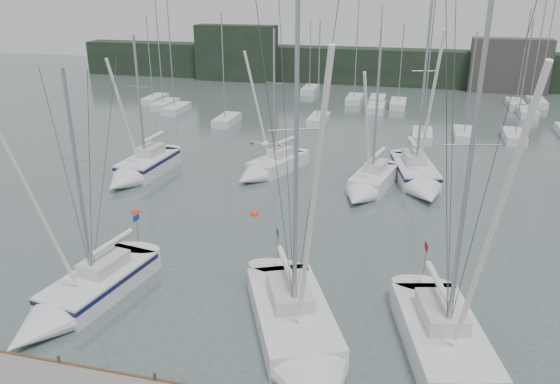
{
  "coord_description": "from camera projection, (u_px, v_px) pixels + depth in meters",
  "views": [
    {
      "loc": [
        6.36,
        -18.56,
        14.04
      ],
      "look_at": [
        0.45,
        5.0,
        4.6
      ],
      "focal_mm": 35.0,
      "sensor_mm": 36.0,
      "label": 1
    }
  ],
  "objects": [
    {
      "name": "sailboat_mid_a",
      "position": [
        139.0,
        170.0,
        41.35
      ],
      "size": [
        3.11,
        8.3,
        11.27
      ],
      "rotation": [
        0.0,
        0.0,
        -0.06
      ],
      "color": "silver",
      "rests_on": "ground"
    },
    {
      "name": "sailboat_mid_d",
      "position": [
        419.0,
        179.0,
        39.58
      ],
      "size": [
        4.51,
        9.19,
        13.67
      ],
      "rotation": [
        0.0,
        0.0,
        0.22
      ],
      "color": "silver",
      "rests_on": "ground"
    },
    {
      "name": "sailboat_near_left",
      "position": [
        76.0,
        300.0,
        24.71
      ],
      "size": [
        3.89,
        8.94,
        11.64
      ],
      "rotation": [
        0.0,
        0.0,
        -0.16
      ],
      "color": "silver",
      "rests_on": "ground"
    },
    {
      "name": "sailboat_mid_b",
      "position": [
        267.0,
        169.0,
        41.94
      ],
      "size": [
        4.81,
        7.6,
        11.57
      ],
      "rotation": [
        0.0,
        0.0,
        -0.38
      ],
      "color": "silver",
      "rests_on": "ground"
    },
    {
      "name": "far_building_left",
      "position": [
        236.0,
        53.0,
        80.63
      ],
      "size": [
        12.0,
        3.0,
        8.0
      ],
      "primitive_type": "cube",
      "color": "black",
      "rests_on": "ground"
    },
    {
      "name": "buoy_c",
      "position": [
        136.0,
        213.0,
        35.31
      ],
      "size": [
        0.53,
        0.53,
        0.53
      ],
      "primitive_type": "sphere",
      "color": "#FC3616",
      "rests_on": "ground"
    },
    {
      "name": "sailboat_near_center",
      "position": [
        303.0,
        348.0,
        21.49
      ],
      "size": [
        6.77,
        10.17,
        15.24
      ],
      "rotation": [
        0.0,
        0.0,
        0.42
      ],
      "color": "silver",
      "rests_on": "ground"
    },
    {
      "name": "buoy_a",
      "position": [
        254.0,
        214.0,
        35.1
      ],
      "size": [
        0.56,
        0.56,
        0.56
      ],
      "primitive_type": "sphere",
      "color": "#FC3616",
      "rests_on": "ground"
    },
    {
      "name": "sailboat_mid_c",
      "position": [
        368.0,
        186.0,
        38.4
      ],
      "size": [
        3.74,
        7.62,
        10.66
      ],
      "rotation": [
        0.0,
        0.0,
        -0.21
      ],
      "color": "silver",
      "rests_on": "ground"
    },
    {
      "name": "sailboat_near_right",
      "position": [
        457.0,
        372.0,
        20.11
      ],
      "size": [
        5.12,
        9.98,
        14.94
      ],
      "rotation": [
        0.0,
        0.0,
        0.24
      ],
      "color": "silver",
      "rests_on": "ground"
    },
    {
      "name": "far_building_right",
      "position": [
        509.0,
        66.0,
        72.2
      ],
      "size": [
        10.0,
        3.0,
        7.0
      ],
      "primitive_type": "cube",
      "color": "#3D3B38",
      "rests_on": "ground"
    },
    {
      "name": "seagull",
      "position": [
        265.0,
        144.0,
        21.2
      ],
      "size": [
        1.1,
        0.49,
        0.22
      ],
      "rotation": [
        0.0,
        0.0,
        -0.01
      ],
      "color": "silver",
      "rests_on": "ground"
    },
    {
      "name": "ground",
      "position": [
        241.0,
        332.0,
        23.3
      ],
      "size": [
        160.0,
        160.0,
        0.0
      ],
      "primitive_type": "plane",
      "color": "#495956",
      "rests_on": "ground"
    },
    {
      "name": "far_treeline",
      "position": [
        373.0,
        66.0,
        78.45
      ],
      "size": [
        90.0,
        4.0,
        5.0
      ],
      "primitive_type": "cube",
      "color": "black",
      "rests_on": "ground"
    },
    {
      "name": "mast_forest",
      "position": [
        423.0,
        113.0,
        59.99
      ],
      "size": [
        56.46,
        24.73,
        13.95
      ],
      "color": "silver",
      "rests_on": "ground"
    }
  ]
}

